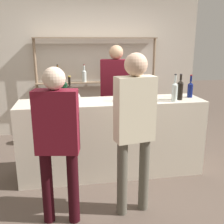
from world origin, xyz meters
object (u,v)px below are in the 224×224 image
Objects in this scene: counter_bottle_2 at (70,93)px; customer_center at (135,122)px; counter_bottle_5 at (135,91)px; wine_glass at (77,94)px; server_behind_counter at (116,90)px; counter_bottle_1 at (180,90)px; counter_bottle_4 at (190,89)px; counter_bottle_0 at (64,90)px; customer_left at (57,136)px; counter_bottle_3 at (175,91)px.

customer_center is (0.62, -0.84, -0.15)m from counter_bottle_2.
counter_bottle_5 is 0.74m from wine_glass.
server_behind_counter reaches higher than counter_bottle_5.
counter_bottle_1 is 1.99× the size of wine_glass.
counter_bottle_0 is at bearing 178.17° from counter_bottle_4.
counter_bottle_1 is 1.00× the size of counter_bottle_2.
counter_bottle_1 is at bearing 49.30° from server_behind_counter.
customer_left is 0.91× the size of server_behind_counter.
wine_glass is (-1.36, -0.04, -0.01)m from counter_bottle_1.
counter_bottle_5 reaches higher than wine_glass.
counter_bottle_1 is at bearing 1.86° from wine_glass.
counter_bottle_0 is 1.72m from counter_bottle_4.
customer_center is at bearing 11.00° from server_behind_counter.
counter_bottle_4 is (0.20, 0.12, -0.02)m from counter_bottle_1.
customer_left is (-1.48, -0.76, -0.24)m from counter_bottle_3.
counter_bottle_4 is 2.05m from customer_left.
customer_left reaches higher than wine_glass.
counter_bottle_2 is 0.82m from counter_bottle_5.
counter_bottle_0 reaches higher than counter_bottle_4.
customer_center is (-0.20, -0.80, -0.17)m from counter_bottle_5.
customer_center reaches higher than counter_bottle_3.
counter_bottle_4 is 0.18× the size of customer_center.
counter_bottle_2 is at bearing 135.04° from wine_glass.
counter_bottle_2 is 0.97× the size of counter_bottle_3.
customer_left is at bearing -105.85° from wine_glass.
counter_bottle_1 is at bearing -56.05° from customer_center.
counter_bottle_1 and counter_bottle_2 have the same top height.
server_behind_counter is (0.77, 0.98, -0.16)m from counter_bottle_2.
counter_bottle_2 is at bearing -22.48° from server_behind_counter.
wine_glass is 0.94m from customer_center.
customer_left is (-0.97, -0.84, -0.25)m from counter_bottle_5.
customer_left reaches higher than counter_bottle_1.
counter_bottle_4 is 1.26m from server_behind_counter.
server_behind_counter is (0.91, 1.86, 0.07)m from customer_left.
counter_bottle_5 is at bearing -2.72° from counter_bottle_2.
counter_bottle_3 is at bearing -10.23° from counter_bottle_0.
counter_bottle_3 is 1.25m from wine_glass.
server_behind_counter is at bearing 123.51° from counter_bottle_1.
counter_bottle_1 is at bearing -0.04° from counter_bottle_5.
counter_bottle_2 is 1.26m from server_behind_counter.
wine_glass is 1.28m from server_behind_counter.
counter_bottle_0 is at bearing 173.32° from counter_bottle_1.
customer_left is at bearing -94.19° from counter_bottle_0.
counter_bottle_2 is 0.22× the size of customer_left.
counter_bottle_3 is 0.52m from counter_bottle_5.
counter_bottle_5 is 2.04× the size of wine_glass.
customer_left reaches higher than counter_bottle_4.
counter_bottle_3 is 0.37m from counter_bottle_4.
counter_bottle_4 is 0.18× the size of server_behind_counter.
server_behind_counter reaches higher than wine_glass.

